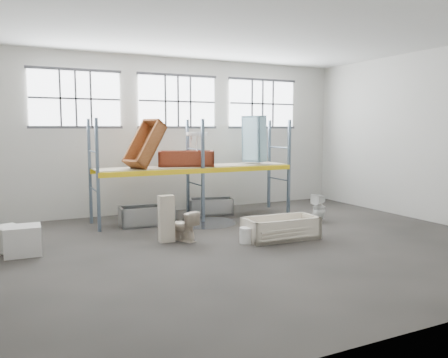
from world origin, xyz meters
TOP-DOWN VIEW (x-y plane):
  - floor at (0.00, 0.00)m, footprint 12.00×10.00m
  - ceiling at (0.00, 0.00)m, footprint 12.00×10.00m
  - wall_back at (0.00, 5.05)m, footprint 12.00×0.10m
  - wall_front at (0.00, -5.05)m, footprint 12.00×0.10m
  - wall_right at (6.05, 0.00)m, footprint 0.10×10.00m
  - window_left at (-3.20, 4.94)m, footprint 2.60×0.04m
  - window_mid at (0.00, 4.94)m, footprint 2.60×0.04m
  - window_right at (3.20, 4.94)m, footprint 2.60×0.04m
  - rack_upright_la at (-3.00, 2.90)m, footprint 0.08×0.08m
  - rack_upright_lb at (-3.00, 4.10)m, footprint 0.08×0.08m
  - rack_upright_ma at (0.00, 2.90)m, footprint 0.08×0.08m
  - rack_upright_mb at (0.00, 4.10)m, footprint 0.08×0.08m
  - rack_upright_ra at (3.00, 2.90)m, footprint 0.08×0.08m
  - rack_upright_rb at (3.00, 4.10)m, footprint 0.08×0.08m
  - rack_beam_front at (0.00, 2.90)m, footprint 6.00×0.10m
  - rack_beam_back at (0.00, 4.10)m, footprint 6.00×0.10m
  - shelf_deck at (0.00, 3.50)m, footprint 5.90×1.10m
  - wet_patch at (0.00, 2.70)m, footprint 1.80×1.80m
  - bathtub_beige at (0.90, 0.14)m, footprint 1.87×0.95m
  - cistern_spare at (1.20, 0.66)m, footprint 0.46×0.29m
  - sink_in_tub at (0.26, 0.58)m, footprint 0.57×0.57m
  - toilet_beige at (-1.34, 1.00)m, footprint 0.68×0.83m
  - cistern_tall at (-1.74, 1.10)m, footprint 0.38×0.26m
  - toilet_white at (3.10, 1.44)m, footprint 0.43×0.42m
  - steel_tub_left at (-1.64, 3.10)m, footprint 1.54×0.80m
  - steel_tub_right at (0.68, 3.85)m, footprint 1.51×1.01m
  - rust_tub_flat at (-0.26, 3.58)m, footprint 1.81×1.28m
  - rust_tub_tilted at (-1.58, 3.37)m, footprint 1.33×1.10m
  - sink_on_shelf at (-0.00, 3.32)m, footprint 0.76×0.65m
  - blue_tub_upright at (2.06, 3.50)m, footprint 0.70×0.82m
  - bucket at (-0.07, 0.14)m, footprint 0.39×0.39m
  - carton_near at (-4.91, 1.37)m, footprint 0.77×0.67m
  - carton_far at (-5.28, 1.92)m, footprint 0.83×0.83m

SIDE VIEW (x-z plane):
  - floor at x=0.00m, z-range -0.10..0.00m
  - wet_patch at x=0.00m, z-range 0.00..0.00m
  - sink_in_tub at x=0.26m, z-range 0.08..0.24m
  - bucket at x=-0.07m, z-range 0.00..0.37m
  - steel_tub_right at x=0.68m, z-range 0.00..0.51m
  - bathtub_beige at x=0.90m, z-range 0.00..0.54m
  - carton_far at x=-5.28m, z-range 0.00..0.55m
  - steel_tub_left at x=-1.64m, z-range 0.00..0.55m
  - cistern_spare at x=1.20m, z-range 0.08..0.48m
  - carton_near at x=-4.91m, z-range 0.00..0.64m
  - toilet_beige at x=-1.34m, z-range 0.00..0.74m
  - toilet_white at x=3.10m, z-range 0.00..0.82m
  - cistern_tall at x=-1.74m, z-range 0.00..1.13m
  - rack_upright_la at x=-3.00m, z-range 0.00..3.00m
  - rack_upright_lb at x=-3.00m, z-range 0.00..3.00m
  - rack_upright_ma at x=0.00m, z-range 0.00..3.00m
  - rack_upright_mb at x=0.00m, z-range 0.00..3.00m
  - rack_upright_ra at x=3.00m, z-range 0.00..3.00m
  - rack_upright_rb at x=3.00m, z-range 0.00..3.00m
  - rack_beam_front at x=0.00m, z-range 1.43..1.57m
  - rack_beam_back at x=0.00m, z-range 1.43..1.57m
  - shelf_deck at x=0.00m, z-range 1.57..1.59m
  - rust_tub_flat at x=-0.26m, z-range 1.59..2.05m
  - sink_on_shelf at x=0.00m, z-range 1.81..2.38m
  - rust_tub_tilted at x=-1.58m, z-range 1.59..3.00m
  - blue_tub_upright at x=2.06m, z-range 1.65..3.14m
  - wall_back at x=0.00m, z-range 0.00..5.00m
  - wall_front at x=0.00m, z-range 0.00..5.00m
  - wall_right at x=6.05m, z-range 0.00..5.00m
  - window_left at x=-3.20m, z-range 2.80..4.40m
  - window_mid at x=0.00m, z-range 2.80..4.40m
  - window_right at x=3.20m, z-range 2.80..4.40m
  - ceiling at x=0.00m, z-range 5.00..5.10m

